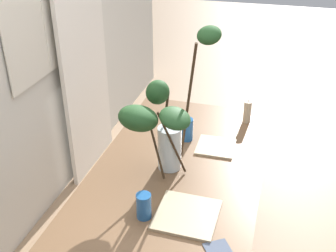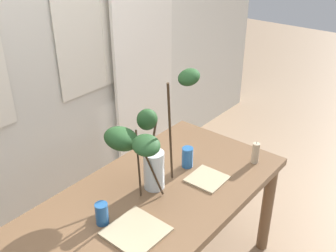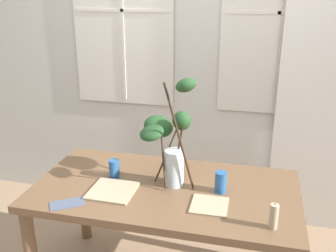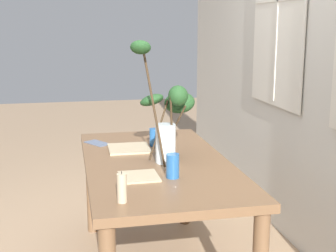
# 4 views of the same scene
# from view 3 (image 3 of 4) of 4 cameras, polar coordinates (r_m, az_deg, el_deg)

# --- Properties ---
(back_wall_with_windows) EXTENTS (5.63, 0.14, 3.02)m
(back_wall_with_windows) POSITION_cam_3_polar(r_m,az_deg,el_deg) (3.15, 4.45, 13.12)
(back_wall_with_windows) COLOR beige
(back_wall_with_windows) RESTS_ON ground
(curtain_sheer_side) EXTENTS (0.68, 0.03, 2.30)m
(curtain_sheer_side) POSITION_cam_3_polar(r_m,az_deg,el_deg) (3.09, 22.12, 4.64)
(curtain_sheer_side) COLOR silver
(curtain_sheer_side) RESTS_ON ground
(dining_table) EXTENTS (1.60, 0.84, 0.74)m
(dining_table) POSITION_cam_3_polar(r_m,az_deg,el_deg) (2.43, -0.40, -11.09)
(dining_table) COLOR brown
(dining_table) RESTS_ON ground
(vase_with_branches) EXTENTS (0.44, 0.48, 0.73)m
(vase_with_branches) POSITION_cam_3_polar(r_m,az_deg,el_deg) (2.31, 0.02, -1.95)
(vase_with_branches) COLOR silver
(vase_with_branches) RESTS_ON dining_table
(drinking_glass_blue_left) EXTENTS (0.07, 0.07, 0.12)m
(drinking_glass_blue_left) POSITION_cam_3_polar(r_m,az_deg,el_deg) (2.49, -7.94, -6.27)
(drinking_glass_blue_left) COLOR #235693
(drinking_glass_blue_left) RESTS_ON dining_table
(drinking_glass_blue_right) EXTENTS (0.07, 0.07, 0.13)m
(drinking_glass_blue_right) POSITION_cam_3_polar(r_m,az_deg,el_deg) (2.32, 7.77, -8.20)
(drinking_glass_blue_right) COLOR #235693
(drinking_glass_blue_right) RESTS_ON dining_table
(plate_square_left) EXTENTS (0.27, 0.27, 0.01)m
(plate_square_left) POSITION_cam_3_polar(r_m,az_deg,el_deg) (2.35, -8.19, -9.43)
(plate_square_left) COLOR tan
(plate_square_left) RESTS_ON dining_table
(plate_square_right) EXTENTS (0.21, 0.21, 0.01)m
(plate_square_right) POSITION_cam_3_polar(r_m,az_deg,el_deg) (2.20, 6.14, -11.56)
(plate_square_right) COLOR tan
(plate_square_right) RESTS_ON dining_table
(napkin_folded) EXTENTS (0.21, 0.19, 0.00)m
(napkin_folded) POSITION_cam_3_polar(r_m,az_deg,el_deg) (2.28, -14.66, -11.03)
(napkin_folded) COLOR #4C566B
(napkin_folded) RESTS_ON dining_table
(pillar_candle) EXTENTS (0.04, 0.04, 0.15)m
(pillar_candle) POSITION_cam_3_polar(r_m,az_deg,el_deg) (2.05, 15.32, -12.75)
(pillar_candle) COLOR tan
(pillar_candle) RESTS_ON dining_table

